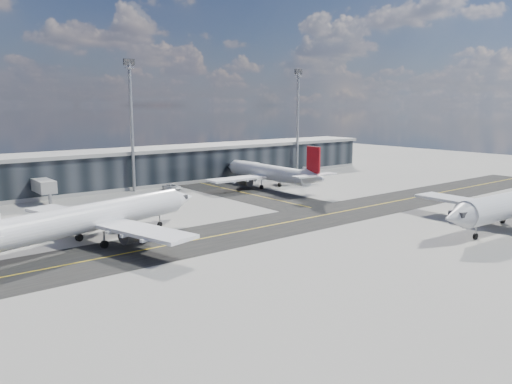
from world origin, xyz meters
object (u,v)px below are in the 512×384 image
Objects in this scene: airliner_redtail at (270,173)px; airliner_af at (93,217)px; service_van at (172,187)px; baggage_tug at (126,224)px.

airliner_af is at bearing -154.86° from airliner_redtail.
airliner_af is 7.54× the size of service_van.
airliner_af is 54.48m from airliner_redtail.
airliner_af is 11.86× the size of baggage_tug.
airliner_redtail reaches higher than baggage_tug.
service_van is (-19.37, 11.49, -2.80)m from airliner_redtail.
baggage_tug is at bearing -137.11° from service_van.
airliner_af reaches higher than service_van.
airliner_af is 45.17m from service_van.
service_van is (30.68, 33.01, -3.09)m from airliner_af.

